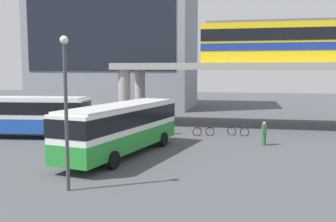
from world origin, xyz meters
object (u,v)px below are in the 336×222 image
(station_building, at_px, (116,41))
(pedestrian_near_building, at_px, (264,134))
(bicycle_red, at_px, (204,131))
(bus_secondary, at_px, (19,112))
(train, at_px, (317,41))
(bus_main, at_px, (122,124))
(bicycle_blue, at_px, (238,131))
(pedestrian_waiting_near_stop, at_px, (168,125))

(station_building, height_order, pedestrian_near_building, station_building)
(station_building, height_order, bicycle_red, station_building)
(bicycle_red, bearing_deg, bus_secondary, -165.91)
(station_building, relative_size, train, 1.08)
(bus_main, relative_size, bus_secondary, 1.01)
(bus_secondary, bearing_deg, train, 21.95)
(bicycle_blue, relative_size, pedestrian_waiting_near_stop, 1.11)
(bus_main, distance_m, bicycle_blue, 11.28)
(bicycle_blue, bearing_deg, bus_secondary, -166.33)
(bus_main, height_order, bicycle_blue, bus_main)
(station_building, relative_size, bicycle_blue, 12.61)
(bus_main, bearing_deg, bus_secondary, 155.79)
(bicycle_red, height_order, pedestrian_near_building, pedestrian_near_building)
(bus_secondary, height_order, pedestrian_near_building, bus_secondary)
(train, height_order, pedestrian_waiting_near_stop, train)
(bus_secondary, relative_size, pedestrian_near_building, 6.64)
(pedestrian_waiting_near_stop, bearing_deg, bicycle_blue, 4.10)
(train, distance_m, bicycle_red, 13.61)
(train, xyz_separation_m, pedestrian_waiting_near_stop, (-12.56, -5.88, -7.19))
(pedestrian_near_building, bearing_deg, bicycle_red, 146.25)
(bus_secondary, xyz_separation_m, pedestrian_waiting_near_stop, (11.33, 3.74, -1.24))
(station_building, xyz_separation_m, bicycle_blue, (18.05, -22.27, -9.26))
(bus_main, bearing_deg, pedestrian_near_building, 29.58)
(bus_secondary, relative_size, bicycle_blue, 6.33)
(bus_secondary, distance_m, pedestrian_waiting_near_stop, 11.99)
(bicycle_red, relative_size, pedestrian_waiting_near_stop, 1.09)
(station_building, bearing_deg, pedestrian_near_building, -52.48)
(train, xyz_separation_m, bicycle_red, (-9.57, -6.03, -7.57))
(bus_secondary, height_order, bicycle_blue, bus_secondary)
(pedestrian_waiting_near_stop, bearing_deg, bus_main, -98.72)
(station_building, bearing_deg, train, -34.05)
(station_building, xyz_separation_m, bus_secondary, (0.98, -26.42, -7.63))
(station_building, distance_m, train, 30.05)
(train, relative_size, bus_main, 1.84)
(station_building, xyz_separation_m, bicycle_red, (15.29, -22.83, -9.26))
(station_building, relative_size, pedestrian_waiting_near_stop, 14.01)
(bus_secondary, bearing_deg, bus_main, -24.21)
(bicycle_red, distance_m, bicycle_blue, 2.82)
(station_building, distance_m, bicycle_red, 28.99)
(bicycle_red, xyz_separation_m, pedestrian_waiting_near_stop, (-2.98, 0.15, 0.39))
(bicycle_blue, xyz_separation_m, pedestrian_waiting_near_stop, (-5.75, -0.41, 0.39))
(station_building, distance_m, pedestrian_near_building, 33.84)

